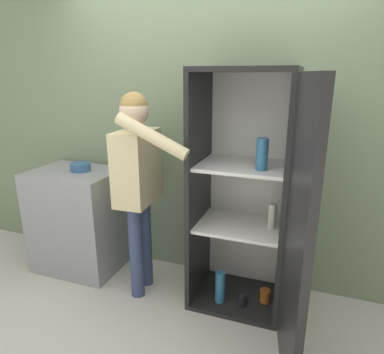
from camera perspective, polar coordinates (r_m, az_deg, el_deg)
The scene contains 6 objects.
ground_plane at distance 2.60m, azimuth -4.68°, elevation -25.61°, with size 12.00×12.00×0.00m, color beige.
wall_back at distance 2.88m, azimuth 2.85°, elevation 7.23°, with size 7.00×0.06×2.55m.
refrigerator at distance 2.45m, azimuth 10.28°, elevation -4.05°, with size 0.87×1.26×1.80m.
person at distance 2.65m, azimuth -8.95°, elevation 0.92°, with size 0.64×0.56×1.63m.
counter at distance 3.34m, azimuth -18.33°, elevation -6.73°, with size 0.76×0.58×0.93m.
bowl at distance 3.16m, azimuth -18.09°, elevation 1.61°, with size 0.17×0.17×0.07m.
Camera 1 is at (0.83, -1.73, 1.75)m, focal length 32.00 mm.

